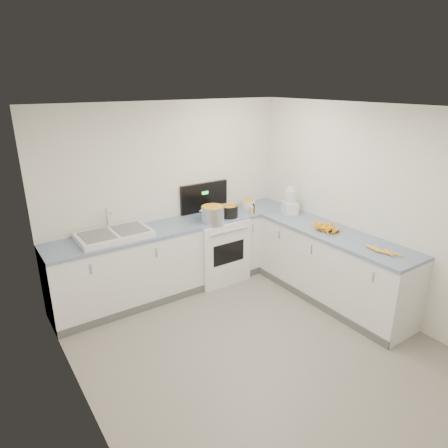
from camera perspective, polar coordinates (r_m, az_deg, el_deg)
floor at (r=4.53m, az=4.93°, el=-17.38°), size 3.50×4.00×0.00m
ceiling at (r=3.62m, az=6.13°, el=16.00°), size 3.50×4.00×0.00m
wall_back at (r=5.50m, az=-7.90°, el=3.99°), size 3.50×0.00×2.50m
wall_left at (r=3.19m, az=-19.96°, el=-9.25°), size 0.00×4.00×2.50m
wall_right at (r=5.15m, az=20.69°, el=1.75°), size 0.00×4.00×2.50m
counter_back at (r=5.52m, az=-6.11°, el=-4.51°), size 3.50×0.62×0.94m
counter_right at (r=5.37m, az=15.21°, el=-5.88°), size 0.62×2.20×0.94m
stove at (r=5.76m, az=-1.23°, el=-3.28°), size 0.76×0.65×1.36m
sink at (r=5.00m, az=-15.42°, el=-1.47°), size 0.86×0.52×0.31m
steel_pot at (r=5.34m, az=-1.63°, el=1.31°), size 0.33×0.33×0.24m
black_pot at (r=5.55m, az=0.69°, el=1.74°), size 0.31×0.31×0.18m
wooden_spoon at (r=5.52m, az=0.69°, el=2.73°), size 0.26×0.33×0.02m
mixing_bowl at (r=6.02m, az=3.42°, el=2.96°), size 0.29×0.29×0.10m
extract_bottle at (r=5.73m, az=4.21°, el=2.15°), size 0.05×0.05×0.12m
spice_jar at (r=5.70m, az=3.92°, el=1.96°), size 0.06×0.06×0.10m
food_processor at (r=5.75m, az=9.42°, el=3.08°), size 0.26×0.28×0.38m
carrot_pile at (r=5.23m, az=14.40°, el=-0.49°), size 0.37×0.44×0.09m
peeled_carrots at (r=4.74m, az=21.90°, el=-3.70°), size 0.16×0.43×0.04m
peelings at (r=4.91m, az=-17.30°, el=-1.61°), size 0.19×0.24×0.01m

